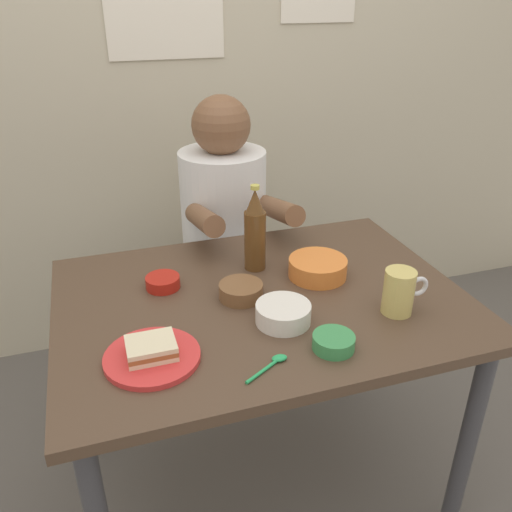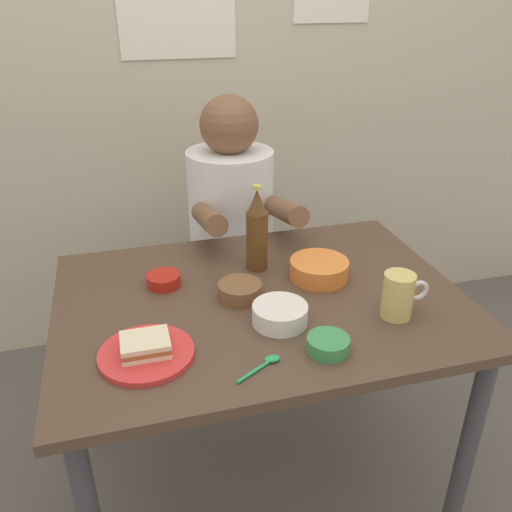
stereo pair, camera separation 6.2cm
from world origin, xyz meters
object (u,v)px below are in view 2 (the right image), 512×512
Objects in this scene: beer_bottle at (257,232)px; sambal_bowl_red at (164,279)px; dining_table at (261,325)px; sandwich at (145,345)px; plate_orange at (146,354)px; beer_mug at (399,295)px; person_seated at (232,205)px; stool at (233,298)px.

sambal_bowl_red is (-0.28, -0.03, -0.10)m from beer_bottle.
sandwich is (-0.32, -0.18, 0.13)m from dining_table.
plate_orange is 0.64m from beer_mug.
plate_orange is 0.84× the size of beer_bottle.
dining_table is 5.00× the size of plate_orange.
sambal_bowl_red is (-0.31, -0.49, -0.01)m from person_seated.
sandwich is at bearing -115.27° from stool.
beer_bottle is at bearing -93.15° from stool.
stool is at bearing 107.26° from beer_mug.
person_seated is 5.71× the size of beer_mug.
sambal_bowl_red is at bearing -173.43° from beer_bottle.
beer_bottle is (-0.03, -0.47, 0.51)m from stool.
plate_orange is at bearing 0.00° from sandwich.
dining_table is 0.63m from person_seated.
person_seated is at bearing -90.00° from stool.
dining_table reaches higher than stool.
beer_mug is 0.64m from sambal_bowl_red.
beer_bottle is at bearing 44.13° from plate_orange.
person_seated is at bearing 64.42° from plate_orange.
beer_bottle is 0.30m from sambal_bowl_red.
sambal_bowl_red is at bearing -121.78° from stool.
person_seated is 3.27× the size of plate_orange.
sandwich is (-0.38, -0.80, 0.01)m from person_seated.
dining_table is 10.00× the size of sandwich.
beer_bottle reaches higher than stool.
dining_table is at bearing 29.49° from sandwich.
dining_table is 0.39m from sandwich.
person_seated reaches higher than beer_bottle.
beer_mug is (0.25, -0.81, 0.45)m from stool.
dining_table is 11.46× the size of sambal_bowl_red.
beer_mug is at bearing -72.74° from stool.
beer_bottle is (0.36, 0.35, 0.11)m from plate_orange.
stool is 0.42m from person_seated.
beer_mug reaches higher than sandwich.
beer_mug is (0.31, -0.18, 0.15)m from dining_table.
stool is 0.69m from beer_bottle.
stool is 0.63× the size of person_seated.
beer_mug is (0.25, -0.80, 0.03)m from person_seated.
person_seated reaches higher than stool.
plate_orange is 0.51m from beer_bottle.
plate_orange is 0.32m from sambal_bowl_red.
sandwich is 0.42× the size of beer_bottle.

